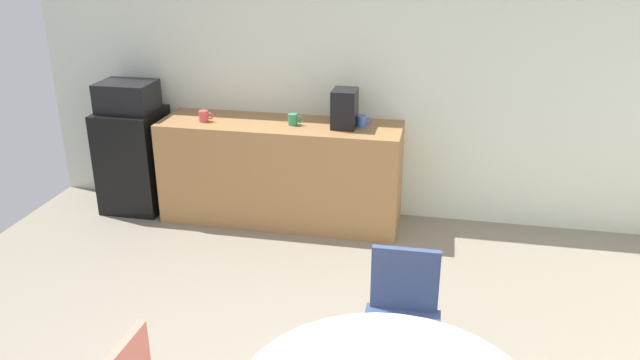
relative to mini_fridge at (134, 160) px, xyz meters
The scene contains 9 objects.
wall_back 2.28m from the mini_fridge, ahead, with size 6.00×0.10×2.60m, color silver.
counter_block 1.39m from the mini_fridge, ahead, with size 2.09×0.60×0.90m, color #9E7042.
mini_fridge is the anchor object (origin of this frame).
microwave 0.60m from the mini_fridge, ahead, with size 0.48×0.38×0.26m, color black.
chair_navy 3.31m from the mini_fridge, 37.59° to the right, with size 0.43×0.43×0.83m.
mug_white 2.15m from the mini_fridge, ahead, with size 0.13×0.08×0.09m.
mug_green 1.59m from the mini_fridge, ahead, with size 0.13×0.08×0.09m.
mug_red 0.89m from the mini_fridge, ahead, with size 0.13×0.08×0.09m.
coffee_maker 2.04m from the mini_fridge, ahead, with size 0.20×0.24×0.32m, color black.
Camera 1 is at (0.67, -2.36, 2.46)m, focal length 35.48 mm.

